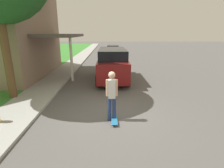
% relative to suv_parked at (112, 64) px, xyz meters
% --- Properties ---
extents(ground_plane, '(120.00, 120.00, 0.00)m').
position_rel_suv_parked_xyz_m(ground_plane, '(-0.25, -5.20, -1.08)').
color(ground_plane, '#54514F').
extents(sidewalk, '(1.80, 80.00, 0.10)m').
position_rel_suv_parked_xyz_m(sidewalk, '(-3.85, 0.80, -1.03)').
color(sidewalk, '#9E9E99').
rests_on(sidewalk, ground_plane).
extents(suv_parked, '(2.01, 4.86, 2.06)m').
position_rel_suv_parked_xyz_m(suv_parked, '(0.00, 0.00, 0.00)').
color(suv_parked, maroon).
rests_on(suv_parked, ground_plane).
extents(car_down_street, '(1.97, 4.50, 1.36)m').
position_rel_suv_parked_xyz_m(car_down_street, '(0.39, 14.47, -0.41)').
color(car_down_street, silver).
rests_on(car_down_street, ground_plane).
extents(skateboarder, '(0.41, 0.24, 1.80)m').
position_rel_suv_parked_xyz_m(skateboarder, '(-0.15, -5.72, -0.07)').
color(skateboarder, navy).
rests_on(skateboarder, ground_plane).
extents(skateboard, '(0.22, 0.76, 0.10)m').
position_rel_suv_parked_xyz_m(skateboard, '(-0.06, -5.86, -1.00)').
color(skateboard, '#236B99').
rests_on(skateboard, ground_plane).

